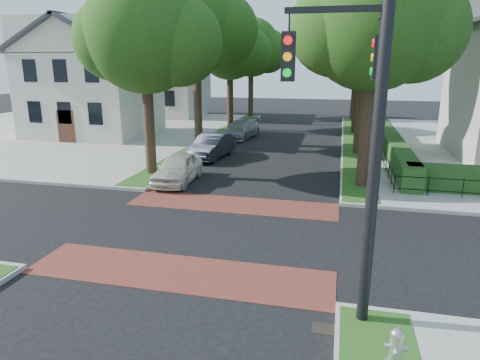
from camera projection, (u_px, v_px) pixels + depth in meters
name	position (u px, v px, depth m)	size (l,w,h in m)	color
ground	(211.00, 232.00, 15.49)	(120.00, 120.00, 0.00)	black
sidewalk_nw	(62.00, 131.00, 37.62)	(30.00, 30.00, 0.15)	gray
crosswalk_far	(233.00, 204.00, 18.49)	(9.00, 2.20, 0.01)	maroon
crosswalk_near	(179.00, 273.00, 12.49)	(9.00, 2.20, 0.01)	maroon
storm_drain	(326.00, 329.00, 9.85)	(0.65, 0.45, 0.01)	black
grass_strip_ne	(354.00, 142.00, 32.17)	(1.60, 29.80, 0.02)	#224B15
grass_strip_nw	(216.00, 136.00, 34.56)	(1.60, 29.80, 0.02)	#224B15
tree_right_near	(376.00, 23.00, 19.01)	(7.75, 6.67, 10.66)	black
tree_right_mid	(368.00, 28.00, 26.43)	(8.25, 7.09, 11.22)	black
tree_right_far	(361.00, 50.00, 35.14)	(7.25, 6.23, 9.74)	black
tree_right_back	(358.00, 49.00, 43.49)	(7.50, 6.45, 10.20)	black
tree_left_near	(148.00, 35.00, 21.54)	(7.50, 6.45, 10.20)	black
tree_left_mid	(199.00, 25.00, 28.77)	(8.00, 6.88, 11.48)	black
tree_left_far	(232.00, 48.00, 37.52)	(7.00, 6.02, 9.86)	black
tree_left_back	(252.00, 48.00, 45.90)	(7.75, 6.66, 10.44)	black
hedge_main_road	(393.00, 145.00, 27.66)	(1.00, 18.00, 1.20)	#214518
fence_main_road	(379.00, 147.00, 27.88)	(0.06, 18.00, 0.90)	black
house_left_near	(92.00, 74.00, 34.47)	(10.00, 9.00, 10.14)	beige
house_left_far	(161.00, 71.00, 47.60)	(10.00, 9.00, 10.14)	#B4AFA2
traffic_signal	(367.00, 123.00, 9.02)	(2.17, 2.00, 8.00)	black
parked_car_front	(178.00, 168.00, 21.75)	(1.73, 4.29, 1.46)	beige
parked_car_middle	(212.00, 146.00, 27.31)	(1.63, 4.67, 1.54)	black
parked_car_rear	(241.00, 129.00, 34.51)	(2.03, 4.99, 1.45)	gray
fire_hydrant	(396.00, 349.00, 8.30)	(0.46, 0.46, 0.88)	#A7A7A9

